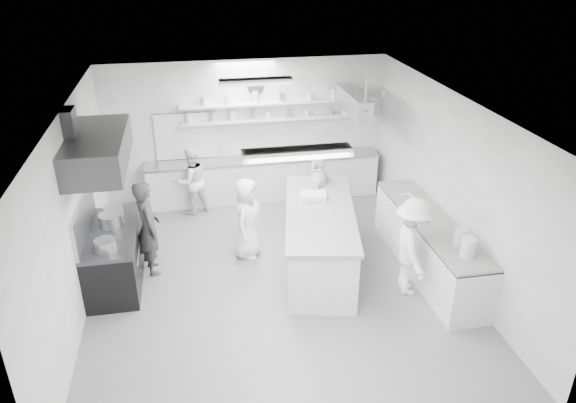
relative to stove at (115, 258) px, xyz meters
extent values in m
cube|color=gray|center=(2.60, -0.40, -0.46)|extent=(6.00, 7.00, 0.02)
cube|color=white|center=(2.60, -0.40, 2.56)|extent=(6.00, 7.00, 0.02)
cube|color=white|center=(2.60, 3.10, 1.05)|extent=(6.00, 0.04, 3.00)
cube|color=white|center=(2.60, -3.90, 1.05)|extent=(6.00, 0.04, 3.00)
cube|color=white|center=(-0.40, -0.40, 1.05)|extent=(0.04, 7.00, 3.00)
cube|color=white|center=(5.60, -0.40, 1.05)|extent=(0.04, 7.00, 3.00)
cube|color=black|center=(0.00, 0.00, 0.00)|extent=(0.80, 1.80, 0.90)
cube|color=#39393B|center=(0.00, 0.00, 1.90)|extent=(0.85, 2.00, 0.50)
cube|color=silver|center=(2.90, 2.80, 0.01)|extent=(5.00, 0.60, 0.92)
cube|color=silver|center=(3.30, 2.97, 1.30)|extent=(4.20, 0.26, 0.04)
cube|color=silver|center=(3.30, 2.97, 1.65)|extent=(4.20, 0.26, 0.04)
cube|color=black|center=(1.30, 3.08, 1.00)|extent=(1.30, 0.04, 1.00)
cylinder|color=silver|center=(2.80, 3.06, 2.00)|extent=(0.32, 0.05, 0.32)
cube|color=silver|center=(5.25, -0.60, 0.02)|extent=(0.74, 3.30, 0.94)
cube|color=#A4A5A8|center=(4.60, 2.00, 1.85)|extent=(0.30, 1.60, 0.40)
cube|color=silver|center=(2.60, -2.20, 2.49)|extent=(1.30, 0.25, 0.10)
cube|color=silver|center=(2.60, 1.40, 2.49)|extent=(1.30, 0.25, 0.10)
cube|color=silver|center=(3.43, -0.15, 0.07)|extent=(1.60, 3.00, 1.05)
cylinder|color=#A4A5A8|center=(0.00, 0.20, 0.59)|extent=(0.39, 0.39, 0.25)
imported|color=#343435|center=(0.57, 0.24, 0.39)|extent=(0.53, 0.69, 1.68)
imported|color=white|center=(1.33, 2.38, 0.27)|extent=(0.87, 0.80, 1.43)
imported|color=white|center=(2.26, 0.45, 0.29)|extent=(0.76, 0.86, 1.49)
imported|color=white|center=(3.67, 0.97, 0.38)|extent=(0.83, 1.05, 1.66)
imported|color=white|center=(4.68, -1.16, 0.37)|extent=(0.77, 1.14, 1.65)
imported|color=#A4A5A8|center=(3.39, 0.22, 0.63)|extent=(0.31, 0.31, 0.06)
imported|color=silver|center=(3.49, -0.26, 0.63)|extent=(0.22, 0.22, 0.06)
imported|color=silver|center=(5.15, 0.30, 0.52)|extent=(0.28, 0.28, 0.06)
camera|label=1|loc=(1.39, -7.99, 4.72)|focal=33.66mm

